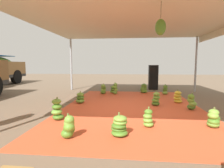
# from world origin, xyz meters

# --- Properties ---
(ground_plane) EXTENTS (40.00, 40.00, 0.00)m
(ground_plane) POSITION_xyz_m (0.00, 3.00, 0.00)
(ground_plane) COLOR brown
(tarp_orange) EXTENTS (6.65, 4.38, 0.01)m
(tarp_orange) POSITION_xyz_m (0.00, 0.00, 0.01)
(tarp_orange) COLOR #D1512D
(tarp_orange) RESTS_ON ground
(tent_canopy) EXTENTS (8.00, 7.00, 2.86)m
(tent_canopy) POSITION_xyz_m (-0.01, -0.09, 2.78)
(tent_canopy) COLOR #9EA0A5
(tent_canopy) RESTS_ON ground
(banana_bunch_0) EXTENTS (0.46, 0.46, 0.46)m
(banana_bunch_0) POSITION_xyz_m (-2.45, 0.26, 0.20)
(banana_bunch_0) COLOR #518428
(banana_bunch_0) RESTS_ON tarp_orange
(banana_bunch_1) EXTENTS (0.37, 0.38, 0.58)m
(banana_bunch_1) POSITION_xyz_m (-1.59, 1.88, 0.25)
(banana_bunch_1) COLOR #477523
(banana_bunch_1) RESTS_ON tarp_orange
(banana_bunch_2) EXTENTS (0.31, 0.31, 0.56)m
(banana_bunch_2) POSITION_xyz_m (2.44, 0.75, 0.26)
(banana_bunch_2) COLOR #6B9E38
(banana_bunch_2) RESTS_ON tarp_orange
(banana_bunch_3) EXTENTS (0.31, 0.31, 0.48)m
(banana_bunch_3) POSITION_xyz_m (2.60, -1.57, 0.21)
(banana_bunch_3) COLOR #75A83D
(banana_bunch_3) RESTS_ON tarp_orange
(banana_bunch_4) EXTENTS (0.41, 0.41, 0.49)m
(banana_bunch_4) POSITION_xyz_m (0.80, -1.67, 0.21)
(banana_bunch_4) COLOR gold
(banana_bunch_4) RESTS_ON tarp_orange
(banana_bunch_5) EXTENTS (0.43, 0.44, 0.49)m
(banana_bunch_5) POSITION_xyz_m (2.97, -0.61, 0.22)
(banana_bunch_5) COLOR #60932D
(banana_bunch_5) RESTS_ON tarp_orange
(banana_bunch_6) EXTENTS (0.41, 0.41, 0.42)m
(banana_bunch_6) POSITION_xyz_m (0.41, 1.85, 0.19)
(banana_bunch_6) COLOR #6B9E38
(banana_bunch_6) RESTS_ON tarp_orange
(banana_bunch_7) EXTENTS (0.38, 0.38, 0.51)m
(banana_bunch_7) POSITION_xyz_m (0.26, -0.82, 0.22)
(banana_bunch_7) COLOR #477523
(banana_bunch_7) RESTS_ON tarp_orange
(banana_bunch_8) EXTENTS (0.32, 0.33, 0.47)m
(banana_bunch_8) POSITION_xyz_m (-2.66, 1.21, 0.22)
(banana_bunch_8) COLOR #518428
(banana_bunch_8) RESTS_ON tarp_orange
(banana_bunch_9) EXTENTS (0.37, 0.34, 0.49)m
(banana_bunch_9) POSITION_xyz_m (2.48, 1.32, 0.23)
(banana_bunch_9) COLOR #518428
(banana_bunch_9) RESTS_ON tarp_orange
(banana_bunch_10) EXTENTS (0.47, 0.47, 0.41)m
(banana_bunch_10) POSITION_xyz_m (2.85, 0.88, 0.17)
(banana_bunch_10) COLOR #60932D
(banana_bunch_10) RESTS_ON tarp_orange
(banana_bunch_11) EXTENTS (0.36, 0.34, 0.45)m
(banana_bunch_11) POSITION_xyz_m (-1.78, -1.78, 0.20)
(banana_bunch_11) COLOR #6B9E38
(banana_bunch_11) RESTS_ON tarp_orange
(banana_bunch_12) EXTENTS (0.31, 0.32, 0.45)m
(banana_bunch_12) POSITION_xyz_m (-1.89, -0.34, 0.19)
(banana_bunch_12) COLOR #75A83D
(banana_bunch_12) RESTS_ON tarp_orange
(banana_bunch_13) EXTENTS (0.36, 0.34, 0.53)m
(banana_bunch_13) POSITION_xyz_m (-0.23, -1.82, 0.24)
(banana_bunch_13) COLOR #477523
(banana_bunch_13) RESTS_ON tarp_orange
(speaker_stack) EXTENTS (0.60, 0.51, 1.36)m
(speaker_stack) POSITION_xyz_m (4.41, -1.24, 0.68)
(speaker_stack) COLOR black
(speaker_stack) RESTS_ON ground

